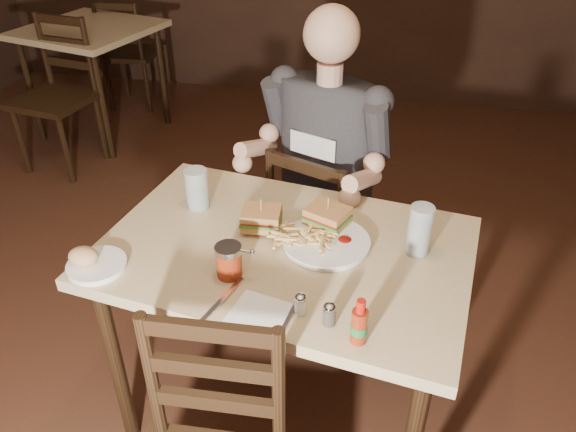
% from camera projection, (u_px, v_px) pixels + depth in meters
% --- Properties ---
extents(room_shell, '(7.00, 7.00, 7.00)m').
position_uv_depth(room_shell, '(179.00, 72.00, 1.18)').
color(room_shell, black).
rests_on(room_shell, ground).
extents(main_table, '(1.20, 0.89, 0.77)m').
position_uv_depth(main_table, '(285.00, 269.00, 1.77)').
color(main_table, tan).
rests_on(main_table, ground).
extents(bg_table, '(0.96, 0.96, 0.77)m').
position_uv_depth(bg_table, '(90.00, 40.00, 3.84)').
color(bg_table, tan).
rests_on(bg_table, ground).
extents(chair_far, '(0.51, 0.53, 0.84)m').
position_uv_depth(chair_far, '(324.00, 231.00, 2.40)').
color(chair_far, black).
rests_on(chair_far, ground).
extents(bg_chair_far, '(0.42, 0.45, 0.85)m').
position_uv_depth(bg_chair_far, '(131.00, 53.00, 4.43)').
color(bg_chair_far, black).
rests_on(bg_chair_far, ground).
extents(bg_chair_near, '(0.50, 0.53, 0.94)m').
position_uv_depth(bg_chair_near, '(53.00, 99.00, 3.51)').
color(bg_chair_near, black).
rests_on(bg_chair_near, ground).
extents(diner, '(0.65, 0.58, 0.92)m').
position_uv_depth(diner, '(323.00, 134.00, 2.10)').
color(diner, '#323035').
rests_on(diner, chair_far).
extents(dinner_plate, '(0.30, 0.30, 0.02)m').
position_uv_depth(dinner_plate, '(326.00, 243.00, 1.72)').
color(dinner_plate, white).
rests_on(dinner_plate, main_table).
extents(sandwich_left, '(0.13, 0.11, 0.10)m').
position_uv_depth(sandwich_left, '(261.00, 213.00, 1.76)').
color(sandwich_left, tan).
rests_on(sandwich_left, dinner_plate).
extents(sandwich_right, '(0.15, 0.14, 0.10)m').
position_uv_depth(sandwich_right, '(328.00, 211.00, 1.76)').
color(sandwich_right, tan).
rests_on(sandwich_right, dinner_plate).
extents(fries_pile, '(0.24, 0.19, 0.04)m').
position_uv_depth(fries_pile, '(302.00, 235.00, 1.71)').
color(fries_pile, '#EDC273').
rests_on(fries_pile, dinner_plate).
extents(ketchup_dollop, '(0.05, 0.05, 0.01)m').
position_uv_depth(ketchup_dollop, '(345.00, 240.00, 1.71)').
color(ketchup_dollop, maroon).
rests_on(ketchup_dollop, dinner_plate).
extents(glass_left, '(0.09, 0.09, 0.14)m').
position_uv_depth(glass_left, '(197.00, 189.00, 1.87)').
color(glass_left, silver).
rests_on(glass_left, main_table).
extents(glass_right, '(0.08, 0.08, 0.16)m').
position_uv_depth(glass_right, '(420.00, 230.00, 1.65)').
color(glass_right, silver).
rests_on(glass_right, main_table).
extents(hot_sauce, '(0.05, 0.05, 0.13)m').
position_uv_depth(hot_sauce, '(360.00, 321.00, 1.36)').
color(hot_sauce, maroon).
rests_on(hot_sauce, main_table).
extents(salt_shaker, '(0.04, 0.04, 0.06)m').
position_uv_depth(salt_shaker, '(300.00, 304.00, 1.46)').
color(salt_shaker, white).
rests_on(salt_shaker, main_table).
extents(pepper_shaker, '(0.04, 0.04, 0.06)m').
position_uv_depth(pepper_shaker, '(329.00, 315.00, 1.43)').
color(pepper_shaker, '#38332D').
rests_on(pepper_shaker, main_table).
extents(syrup_dispenser, '(0.09, 0.09, 0.10)m').
position_uv_depth(syrup_dispenser, '(229.00, 261.00, 1.58)').
color(syrup_dispenser, maroon).
rests_on(syrup_dispenser, main_table).
extents(napkin, '(0.17, 0.17, 0.00)m').
position_uv_depth(napkin, '(259.00, 313.00, 1.47)').
color(napkin, white).
rests_on(napkin, main_table).
extents(knife, '(0.07, 0.21, 0.01)m').
position_uv_depth(knife, '(221.00, 301.00, 1.51)').
color(knife, silver).
rests_on(knife, napkin).
extents(fork, '(0.03, 0.16, 0.00)m').
position_uv_depth(fork, '(289.00, 318.00, 1.45)').
color(fork, silver).
rests_on(fork, napkin).
extents(side_plate, '(0.19, 0.19, 0.01)m').
position_uv_depth(side_plate, '(97.00, 266.00, 1.63)').
color(side_plate, white).
rests_on(side_plate, main_table).
extents(bread_roll, '(0.10, 0.08, 0.05)m').
position_uv_depth(bread_roll, '(83.00, 256.00, 1.62)').
color(bread_roll, tan).
rests_on(bread_roll, side_plate).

